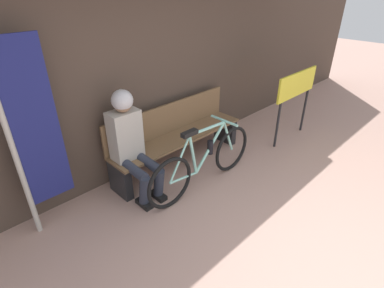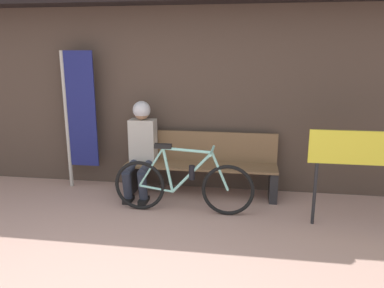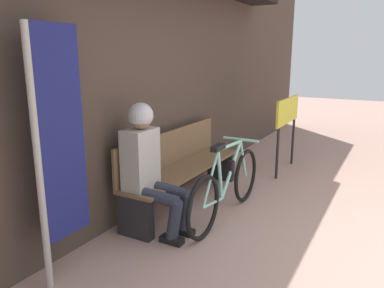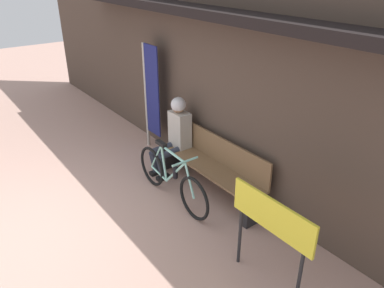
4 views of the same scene
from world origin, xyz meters
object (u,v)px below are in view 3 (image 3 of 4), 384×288
(bicycle, at_px, (227,186))
(banner_pole, at_px, (56,143))
(park_bench_near, at_px, (181,169))
(person_seated, at_px, (148,161))
(signboard, at_px, (287,116))

(bicycle, xyz_separation_m, banner_pole, (-1.56, 0.65, 0.71))
(park_bench_near, bearing_deg, person_seated, -171.92)
(park_bench_near, relative_size, banner_pole, 1.05)
(person_seated, distance_m, signboard, 2.59)
(banner_pole, xyz_separation_m, signboard, (3.44, -0.73, -0.24))
(park_bench_near, height_order, bicycle, bicycle)
(banner_pole, bearing_deg, person_seated, -8.24)
(park_bench_near, relative_size, signboard, 1.85)
(park_bench_near, height_order, person_seated, person_seated)
(person_seated, relative_size, signboard, 1.16)
(park_bench_near, relative_size, bicycle, 1.19)
(banner_pole, relative_size, signboard, 1.76)
(bicycle, relative_size, signboard, 1.56)
(banner_pole, bearing_deg, bicycle, -22.51)
(person_seated, xyz_separation_m, banner_pole, (-0.92, 0.13, 0.35))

